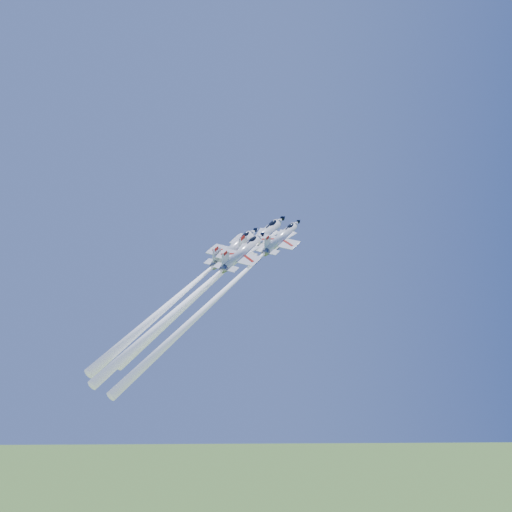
{
  "coord_description": "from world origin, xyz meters",
  "views": [
    {
      "loc": [
        -2.64,
        -115.11,
        87.63
      ],
      "look_at": [
        0.0,
        0.0,
        100.42
      ],
      "focal_mm": 40.0,
      "sensor_mm": 36.0,
      "label": 1
    }
  ],
  "objects_px": {
    "jet_left": "(191,286)",
    "jet_right": "(228,287)",
    "jet_lead": "(219,275)",
    "jet_slot": "(197,293)"
  },
  "relations": [
    {
      "from": "jet_right",
      "to": "jet_slot",
      "type": "distance_m",
      "value": 5.78
    },
    {
      "from": "jet_lead",
      "to": "jet_slot",
      "type": "relative_size",
      "value": 1.11
    },
    {
      "from": "jet_left",
      "to": "jet_lead",
      "type": "bearing_deg",
      "value": 64.52
    },
    {
      "from": "jet_right",
      "to": "jet_lead",
      "type": "bearing_deg",
      "value": 135.61
    },
    {
      "from": "jet_left",
      "to": "jet_right",
      "type": "relative_size",
      "value": 0.88
    },
    {
      "from": "jet_lead",
      "to": "jet_right",
      "type": "bearing_deg",
      "value": -44.39
    },
    {
      "from": "jet_left",
      "to": "jet_right",
      "type": "xyz_separation_m",
      "value": [
        7.13,
        -4.69,
        -0.6
      ]
    },
    {
      "from": "jet_right",
      "to": "jet_slot",
      "type": "height_order",
      "value": "jet_right"
    },
    {
      "from": "jet_lead",
      "to": "jet_left",
      "type": "distance_m",
      "value": 6.63
    },
    {
      "from": "jet_right",
      "to": "jet_slot",
      "type": "relative_size",
      "value": 1.18
    }
  ]
}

